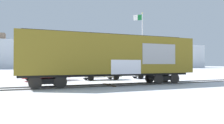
% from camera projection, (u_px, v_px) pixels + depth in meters
% --- Properties ---
extents(ground_plane, '(260.00, 260.00, 0.00)m').
position_uv_depth(ground_plane, '(101.00, 86.00, 17.03)').
color(ground_plane, silver).
extents(track, '(59.94, 6.13, 0.08)m').
position_uv_depth(track, '(76.00, 86.00, 16.20)').
color(track, '#4C4742').
rests_on(track, ground_plane).
extents(freight_car, '(14.51, 4.16, 4.24)m').
position_uv_depth(freight_car, '(111.00, 56.00, 17.29)').
color(freight_car, olive).
rests_on(freight_car, ground_plane).
extents(flagpole, '(1.14, 0.76, 8.78)m').
position_uv_depth(flagpole, '(141.00, 37.00, 28.70)').
color(flagpole, silver).
rests_on(flagpole, ground_plane).
extents(hillside, '(132.34, 31.34, 15.45)m').
position_uv_depth(hillside, '(56.00, 56.00, 92.95)').
color(hillside, silver).
rests_on(hillside, ground_plane).
extents(parked_car_red, '(5.03, 2.65, 1.63)m').
position_uv_depth(parked_car_red, '(46.00, 73.00, 22.12)').
color(parked_car_red, '#B21E1E').
rests_on(parked_car_red, ground_plane).
extents(parked_car_white, '(4.52, 2.30, 1.67)m').
position_uv_depth(parked_car_white, '(101.00, 72.00, 23.29)').
color(parked_car_white, silver).
rests_on(parked_car_white, ground_plane).
extents(parked_car_silver, '(4.40, 2.04, 1.66)m').
position_uv_depth(parked_car_silver, '(148.00, 71.00, 25.72)').
color(parked_car_silver, '#B7BABF').
rests_on(parked_car_silver, ground_plane).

